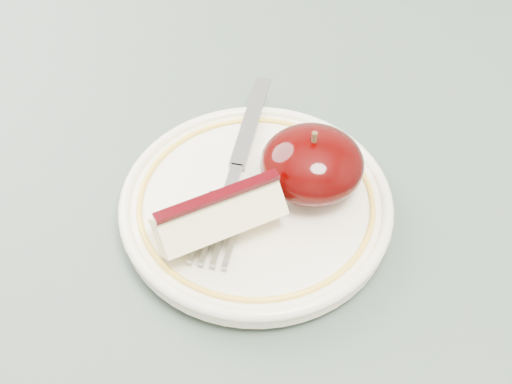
# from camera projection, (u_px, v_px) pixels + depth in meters

# --- Properties ---
(table) EXTENTS (0.90, 0.90, 0.75)m
(table) POSITION_uv_depth(u_px,v_px,m) (207.00, 300.00, 0.57)
(table) COLOR brown
(table) RESTS_ON ground
(plate) EXTENTS (0.19, 0.19, 0.02)m
(plate) POSITION_uv_depth(u_px,v_px,m) (256.00, 205.00, 0.51)
(plate) COLOR #ECE5C5
(plate) RESTS_ON table
(apple_half) EXTENTS (0.07, 0.07, 0.05)m
(apple_half) POSITION_uv_depth(u_px,v_px,m) (312.00, 164.00, 0.50)
(apple_half) COLOR black
(apple_half) RESTS_ON plate
(apple_wedge) EXTENTS (0.09, 0.08, 0.04)m
(apple_wedge) POSITION_uv_depth(u_px,v_px,m) (219.00, 215.00, 0.47)
(apple_wedge) COLOR beige
(apple_wedge) RESTS_ON plate
(fork) EXTENTS (0.04, 0.19, 0.00)m
(fork) POSITION_uv_depth(u_px,v_px,m) (237.00, 168.00, 0.52)
(fork) COLOR gray
(fork) RESTS_ON plate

